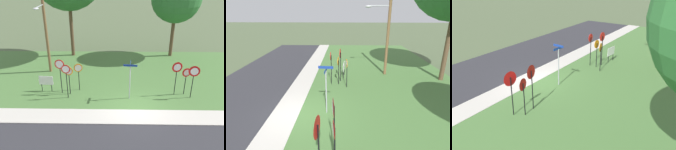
% 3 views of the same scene
% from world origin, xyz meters
% --- Properties ---
extents(ground_plane, '(160.00, 160.00, 0.00)m').
position_xyz_m(ground_plane, '(0.00, 0.00, 0.00)').
color(ground_plane, '#4C5B3D').
extents(sidewalk_strip, '(44.00, 1.60, 0.06)m').
position_xyz_m(sidewalk_strip, '(0.00, -0.80, 0.03)').
color(sidewalk_strip, '#BCB7AD').
rests_on(sidewalk_strip, ground_plane).
extents(grass_median, '(44.00, 12.00, 0.04)m').
position_xyz_m(grass_median, '(0.00, 6.00, 0.02)').
color(grass_median, '#477038').
rests_on(grass_median, ground_plane).
extents(stop_sign_near_left, '(0.71, 0.12, 2.71)m').
position_xyz_m(stop_sign_near_left, '(-5.37, 2.24, 2.01)').
color(stop_sign_near_left, black).
rests_on(stop_sign_near_left, grass_median).
extents(stop_sign_near_right, '(0.64, 0.09, 2.60)m').
position_xyz_m(stop_sign_near_right, '(-4.77, 1.52, 1.90)').
color(stop_sign_near_right, black).
rests_on(stop_sign_near_right, grass_median).
extents(stop_sign_far_left, '(0.64, 0.13, 2.20)m').
position_xyz_m(stop_sign_far_left, '(-4.12, 2.74, 1.62)').
color(stop_sign_far_left, black).
rests_on(stop_sign_far_left, grass_median).
extents(stop_sign_far_center, '(0.64, 0.11, 2.21)m').
position_xyz_m(stop_sign_far_center, '(-4.72, 2.10, 1.63)').
color(stop_sign_far_center, black).
rests_on(stop_sign_far_center, grass_median).
extents(yield_sign_near_left, '(0.79, 0.14, 2.50)m').
position_xyz_m(yield_sign_near_left, '(4.18, 1.70, 1.92)').
color(yield_sign_near_left, black).
rests_on(yield_sign_near_left, grass_median).
extents(yield_sign_near_right, '(0.77, 0.14, 2.60)m').
position_xyz_m(yield_sign_near_right, '(3.09, 2.17, 1.99)').
color(yield_sign_near_right, black).
rests_on(yield_sign_near_right, grass_median).
extents(yield_sign_far_left, '(0.67, 0.16, 2.12)m').
position_xyz_m(yield_sign_far_left, '(3.83, 2.22, 1.60)').
color(yield_sign_far_left, black).
rests_on(yield_sign_far_left, grass_median).
extents(street_name_post, '(0.96, 0.81, 2.81)m').
position_xyz_m(street_name_post, '(-0.30, 1.57, 1.72)').
color(street_name_post, '#9EA0A8').
rests_on(street_name_post, grass_median).
extents(utility_pole, '(2.10, 2.21, 8.27)m').
position_xyz_m(utility_pole, '(-7.31, 6.16, 4.52)').
color(utility_pole, brown).
rests_on(utility_pole, grass_median).
extents(notice_board, '(1.10, 0.13, 1.25)m').
position_xyz_m(notice_board, '(-6.60, 2.53, 0.87)').
color(notice_board, black).
rests_on(notice_board, grass_median).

